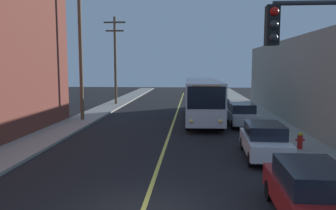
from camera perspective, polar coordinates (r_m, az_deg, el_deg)
sidewalk_left at (r=21.45m, az=-19.88°, el=-5.09°), size 2.50×90.00×0.15m
sidewalk_right at (r=20.45m, az=20.71°, el=-5.68°), size 2.50×90.00×0.15m
lane_stripe_center at (r=24.57m, az=0.78°, el=-3.42°), size 0.16×60.00×0.01m
city_bus at (r=26.67m, az=5.82°, el=1.27°), size 2.73×12.19×3.20m
parked_car_red at (r=10.19m, az=23.22°, el=-13.57°), size 1.91×4.44×1.62m
parked_car_white at (r=16.36m, az=16.05°, el=-5.75°), size 1.96×4.46×1.62m
parked_car_silver at (r=24.73m, az=12.38°, el=-1.54°), size 1.93×4.45×1.62m
utility_pole_mid at (r=26.85m, az=-14.70°, el=10.79°), size 2.40×0.28×11.34m
utility_pole_far at (r=37.51m, az=-8.96°, el=8.18°), size 2.40×0.28×9.47m
fire_hydrant at (r=18.16m, az=21.54°, el=-5.58°), size 0.44×0.26×0.84m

